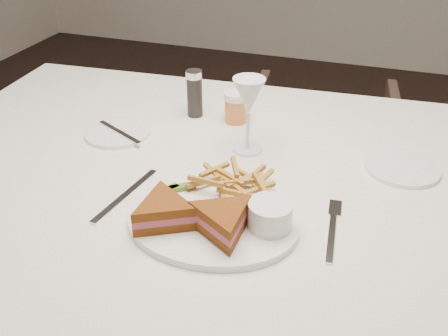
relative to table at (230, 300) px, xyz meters
name	(u,v)px	position (x,y,z in m)	size (l,w,h in m)	color
ground	(255,297)	(-0.02, 0.38, -0.38)	(5.00, 5.00, 0.00)	black
table	(230,300)	(0.00, 0.00, 0.00)	(1.53, 1.02, 0.75)	silver
chair_far	(319,151)	(0.08, 0.96, -0.08)	(0.58, 0.54, 0.60)	#48342C
table_setting	(224,177)	(0.00, -0.06, 0.41)	(0.83, 0.59, 0.18)	white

